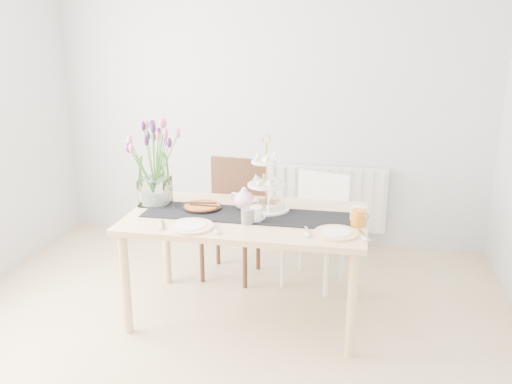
% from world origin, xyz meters
% --- Properties ---
extents(room_shell, '(4.50, 4.50, 4.50)m').
position_xyz_m(room_shell, '(0.00, 0.00, 1.30)').
color(room_shell, tan).
rests_on(room_shell, ground).
extents(radiator, '(1.20, 0.08, 0.60)m').
position_xyz_m(radiator, '(0.50, 2.19, 0.45)').
color(radiator, white).
rests_on(radiator, room_shell).
extents(dining_table, '(1.60, 0.90, 0.75)m').
position_xyz_m(dining_table, '(0.11, 0.74, 0.67)').
color(dining_table, tan).
rests_on(dining_table, ground).
extents(chair_brown, '(0.51, 0.51, 0.95)m').
position_xyz_m(chair_brown, '(-0.15, 1.44, 0.55)').
color(chair_brown, '#392215').
rests_on(chair_brown, ground).
extents(chair_white, '(0.53, 0.53, 0.87)m').
position_xyz_m(chair_white, '(0.54, 1.42, 0.50)').
color(chair_white, white).
rests_on(chair_white, ground).
extents(table_runner, '(1.40, 0.35, 0.01)m').
position_xyz_m(table_runner, '(0.11, 0.74, 0.75)').
color(table_runner, black).
rests_on(table_runner, dining_table).
extents(tulip_vase, '(0.71, 0.71, 0.61)m').
position_xyz_m(tulip_vase, '(-0.58, 0.85, 1.14)').
color(tulip_vase, silver).
rests_on(tulip_vase, dining_table).
extents(cake_stand, '(0.32, 0.32, 0.48)m').
position_xyz_m(cake_stand, '(0.22, 0.87, 0.89)').
color(cake_stand, gold).
rests_on(cake_stand, dining_table).
extents(teapot, '(0.29, 0.27, 0.15)m').
position_xyz_m(teapot, '(0.07, 0.84, 0.82)').
color(teapot, white).
rests_on(teapot, dining_table).
extents(cream_jug, '(0.11, 0.11, 0.10)m').
position_xyz_m(cream_jug, '(0.84, 0.77, 0.80)').
color(cream_jug, silver).
rests_on(cream_jug, dining_table).
extents(tart_tin, '(0.27, 0.27, 0.03)m').
position_xyz_m(tart_tin, '(-0.22, 0.80, 0.77)').
color(tart_tin, black).
rests_on(tart_tin, dining_table).
extents(mug_grey, '(0.12, 0.12, 0.10)m').
position_xyz_m(mug_grey, '(0.15, 0.59, 0.80)').
color(mug_grey, slate).
rests_on(mug_grey, dining_table).
extents(mug_white, '(0.11, 0.11, 0.10)m').
position_xyz_m(mug_white, '(0.19, 0.63, 0.80)').
color(mug_white, white).
rests_on(mug_white, dining_table).
extents(mug_orange, '(0.13, 0.13, 0.11)m').
position_xyz_m(mug_orange, '(0.85, 0.67, 0.80)').
color(mug_orange, orange).
rests_on(mug_orange, dining_table).
extents(plate_left, '(0.39, 0.39, 0.02)m').
position_xyz_m(plate_left, '(-0.19, 0.44, 0.76)').
color(plate_left, white).
rests_on(plate_left, dining_table).
extents(plate_right, '(0.35, 0.35, 0.01)m').
position_xyz_m(plate_right, '(0.72, 0.50, 0.76)').
color(plate_right, silver).
rests_on(plate_right, dining_table).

